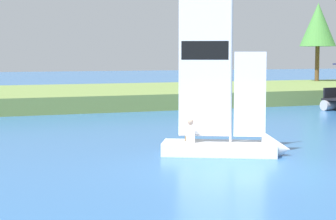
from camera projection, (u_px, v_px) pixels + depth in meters
name	position (u px, v px, depth m)	size (l,w,h in m)	color
ground_plane	(228.00, 173.00, 16.23)	(200.00, 200.00, 0.00)	#2D609E
shore_bank	(56.00, 97.00, 38.74)	(80.00, 13.73, 0.95)	olive
shoreline_tree_midleft	(318.00, 25.00, 50.98)	(3.07, 3.07, 6.68)	brown
sailboat	(238.00, 139.00, 19.15)	(4.21, 3.01, 6.74)	white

